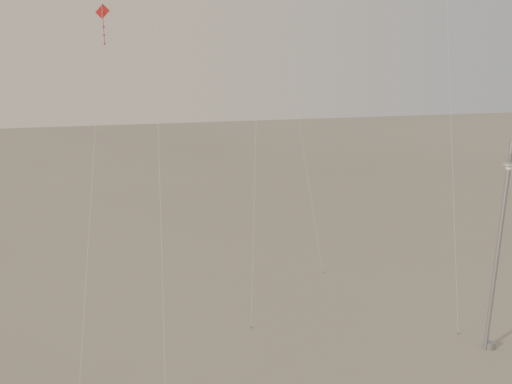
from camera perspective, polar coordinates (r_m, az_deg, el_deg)
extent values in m
cylinder|color=gray|center=(33.70, 18.22, -11.58)|extent=(0.44, 0.44, 0.30)
cylinder|color=gray|center=(32.12, 18.81, -4.29)|extent=(0.67, 0.18, 9.27)
cylinder|color=gray|center=(30.93, 19.60, 2.41)|extent=(0.06, 0.06, 0.40)
ellipsoid|color=#B4B4AF|center=(30.97, 19.57, 2.05)|extent=(0.52, 0.52, 0.18)
cylinder|color=beige|center=(27.93, -8.04, 13.06)|extent=(1.14, 10.46, 27.71)
cylinder|color=gray|center=(34.07, -0.39, -10.77)|extent=(0.06, 0.06, 0.10)
cube|color=maroon|center=(29.54, -12.19, 13.93)|extent=(0.56, 0.25, 0.59)
cylinder|color=maroon|center=(29.69, -12.07, 12.42)|extent=(0.05, 0.17, 1.05)
cylinder|color=beige|center=(26.59, -13.14, -1.71)|extent=(1.79, 7.65, 14.38)
cylinder|color=beige|center=(35.40, 15.31, 6.03)|extent=(1.56, 6.86, 19.39)
cylinder|color=gray|center=(34.72, 15.87, -10.83)|extent=(0.06, 0.06, 0.10)
cylinder|color=gray|center=(41.24, 5.36, -6.42)|extent=(0.06, 0.06, 0.10)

